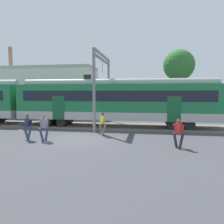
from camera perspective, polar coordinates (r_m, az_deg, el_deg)
name	(u,v)px	position (r m, az deg, el deg)	size (l,w,h in m)	color
ground_plane	(78,139)	(14.91, -8.78, -6.95)	(160.00, 160.00, 0.00)	#424247
track_bed	(8,123)	(24.25, -25.60, -2.68)	(80.00, 4.40, 0.01)	slate
pedestrian_navy	(28,125)	(15.29, -21.13, -3.17)	(0.68, 0.54, 1.67)	navy
pedestrian_grey	(44,126)	(14.63, -17.32, -3.42)	(0.66, 0.57, 1.67)	navy
pedestrian_yellow	(102,122)	(15.70, -2.51, -2.71)	(0.62, 0.58, 1.67)	#6B6051
pedestrian_red	(179,131)	(12.79, 17.01, -4.76)	(0.71, 0.48, 1.67)	#28282D
catenary_gantry	(102,79)	(20.15, -2.53, 8.60)	(0.24, 6.64, 6.53)	gray
background_building	(41,91)	(30.96, -17.95, 5.14)	(14.50, 5.00, 9.20)	beige
street_tree_right	(179,65)	(30.42, 17.06, 11.57)	(4.05, 4.05, 8.65)	brown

